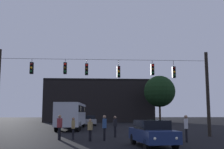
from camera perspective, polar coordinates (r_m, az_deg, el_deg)
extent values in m
plane|color=black|center=(30.74, -2.08, -11.52)|extent=(168.00, 168.00, 0.00)
cylinder|color=black|center=(24.56, 19.20, -3.74)|extent=(0.28, 0.28, 7.08)
cylinder|color=black|center=(23.00, -1.37, 3.09)|extent=(17.26, 0.02, 0.02)
cylinder|color=black|center=(23.50, -16.23, 2.78)|extent=(0.03, 0.03, 0.29)
cube|color=black|center=(23.40, -16.29, 1.28)|extent=(0.26, 0.32, 0.95)
sphere|color=#510A0A|center=(23.27, -16.36, 2.08)|extent=(0.20, 0.20, 0.20)
sphere|color=orange|center=(23.23, -16.39, 1.35)|extent=(0.20, 0.20, 0.20)
sphere|color=#0C4219|center=(23.18, -16.42, 0.62)|extent=(0.20, 0.20, 0.20)
cylinder|color=black|center=(23.07, -9.64, 2.79)|extent=(0.03, 0.03, 0.27)
cube|color=black|center=(22.97, -9.67, 1.29)|extent=(0.26, 0.32, 0.95)
sphere|color=red|center=(22.84, -9.70, 2.10)|extent=(0.20, 0.20, 0.20)
sphere|color=#5B3D0C|center=(22.79, -9.72, 1.36)|extent=(0.20, 0.20, 0.20)
sphere|color=#0C4219|center=(22.75, -9.73, 0.62)|extent=(0.20, 0.20, 0.20)
cylinder|color=black|center=(22.95, -5.25, 2.68)|extent=(0.03, 0.03, 0.35)
cube|color=black|center=(22.84, -5.27, 1.08)|extent=(0.26, 0.32, 0.95)
sphere|color=red|center=(22.72, -5.28, 1.90)|extent=(0.20, 0.20, 0.20)
sphere|color=#5B3D0C|center=(22.67, -5.29, 1.15)|extent=(0.20, 0.20, 0.20)
sphere|color=#0C4219|center=(22.62, -5.30, 0.40)|extent=(0.20, 0.20, 0.20)
cylinder|color=black|center=(23.02, 1.36, 2.39)|extent=(0.03, 0.03, 0.53)
cube|color=black|center=(22.90, 1.37, 0.57)|extent=(0.26, 0.32, 0.95)
sphere|color=#510A0A|center=(22.77, 1.41, 1.38)|extent=(0.20, 0.20, 0.20)
sphere|color=orange|center=(22.72, 1.41, 0.64)|extent=(0.20, 0.20, 0.20)
sphere|color=#0C4219|center=(22.68, 1.41, -0.11)|extent=(0.20, 0.20, 0.20)
cylinder|color=black|center=(23.47, 8.33, 2.55)|extent=(0.03, 0.03, 0.30)
cube|color=black|center=(23.37, 8.36, 1.03)|extent=(0.26, 0.32, 0.95)
sphere|color=red|center=(23.24, 8.44, 1.83)|extent=(0.20, 0.20, 0.20)
sphere|color=#5B3D0C|center=(23.19, 8.46, 1.10)|extent=(0.20, 0.20, 0.20)
sphere|color=#0C4219|center=(23.15, 8.47, 0.37)|extent=(0.20, 0.20, 0.20)
cylinder|color=black|center=(23.90, 12.61, 2.20)|extent=(0.03, 0.03, 0.52)
cube|color=black|center=(23.78, 12.66, 0.46)|extent=(0.26, 0.32, 0.95)
sphere|color=#510A0A|center=(23.66, 12.76, 1.24)|extent=(0.20, 0.20, 0.20)
sphere|color=orange|center=(23.61, 12.79, 0.52)|extent=(0.20, 0.20, 0.20)
sphere|color=#0C4219|center=(23.57, 12.81, -0.20)|extent=(0.20, 0.20, 0.20)
cube|color=#B7BCC6|center=(33.35, -8.31, -8.15)|extent=(2.91, 11.09, 2.50)
cube|color=black|center=(33.35, -8.29, -7.10)|extent=(2.92, 10.43, 0.70)
cylinder|color=black|center=(37.45, -9.36, -10.00)|extent=(0.32, 1.01, 1.00)
cylinder|color=black|center=(37.22, -5.92, -10.07)|extent=(0.32, 1.01, 1.00)
cylinder|color=black|center=(31.35, -10.87, -10.40)|extent=(0.32, 1.01, 1.00)
cylinder|color=black|center=(31.08, -6.76, -10.51)|extent=(0.32, 1.01, 1.00)
cylinder|color=black|center=(29.40, -11.49, -10.56)|extent=(0.32, 1.01, 1.00)
cylinder|color=black|center=(29.12, -7.10, -10.68)|extent=(0.32, 1.01, 1.00)
cube|color=beige|center=(36.63, -7.70, -7.17)|extent=(2.59, 0.89, 0.56)
cube|color=beige|center=(30.62, -8.88, -7.03)|extent=(2.59, 0.89, 0.56)
cube|color=navy|center=(16.55, 8.36, -12.30)|extent=(2.25, 4.47, 0.68)
cube|color=black|center=(16.65, 8.15, -10.21)|extent=(1.82, 2.48, 0.52)
cylinder|color=black|center=(15.53, 12.93, -13.75)|extent=(0.29, 0.66, 0.64)
cylinder|color=black|center=(14.99, 7.18, -14.10)|extent=(0.29, 0.66, 0.64)
cylinder|color=black|center=(18.17, 9.37, -12.95)|extent=(0.29, 0.66, 0.64)
cylinder|color=black|center=(17.71, 4.41, -13.17)|extent=(0.29, 0.66, 0.64)
sphere|color=white|center=(14.79, 13.15, -12.72)|extent=(0.18, 0.18, 0.18)
sphere|color=white|center=(14.38, 8.82, -12.98)|extent=(0.18, 0.18, 0.18)
cube|color=#99999E|center=(42.00, -4.79, -9.61)|extent=(2.22, 4.46, 0.68)
cube|color=black|center=(41.83, -4.76, -8.80)|extent=(1.81, 2.47, 0.52)
cylinder|color=black|center=(43.37, -6.01, -9.99)|extent=(0.28, 0.66, 0.64)
cylinder|color=black|center=(43.50, -3.90, -10.01)|extent=(0.28, 0.66, 0.64)
cylinder|color=black|center=(40.54, -5.75, -10.14)|extent=(0.28, 0.66, 0.64)
cylinder|color=black|center=(40.67, -3.50, -10.16)|extent=(0.28, 0.66, 0.64)
sphere|color=white|center=(44.05, -5.78, -9.51)|extent=(0.18, 0.18, 0.18)
sphere|color=white|center=(44.14, -4.27, -9.53)|extent=(0.18, 0.18, 0.18)
cylinder|color=black|center=(19.80, -1.62, -12.28)|extent=(0.14, 0.14, 0.87)
cylinder|color=black|center=(19.65, -1.55, -12.32)|extent=(0.14, 0.14, 0.87)
cube|color=#2D4C7F|center=(19.68, -1.57, -10.08)|extent=(0.28, 0.39, 0.66)
sphere|color=#8C6B51|center=(19.67, -1.57, -8.78)|extent=(0.24, 0.24, 0.24)
cylinder|color=black|center=(20.71, -10.95, -11.94)|extent=(0.14, 0.14, 0.88)
cylinder|color=black|center=(20.85, -10.73, -11.91)|extent=(0.14, 0.14, 0.88)
cube|color=maroon|center=(20.74, -10.78, -9.79)|extent=(0.36, 0.42, 0.66)
sphere|color=#8C6B51|center=(20.73, -10.75, -8.55)|extent=(0.24, 0.24, 0.24)
cylinder|color=black|center=(20.74, -8.05, -12.12)|extent=(0.14, 0.14, 0.79)
cylinder|color=black|center=(20.90, -8.08, -12.09)|extent=(0.14, 0.14, 0.79)
cube|color=#997F4C|center=(20.78, -8.03, -10.20)|extent=(0.29, 0.39, 0.59)
sphere|color=#8C6B51|center=(20.77, -8.01, -9.08)|extent=(0.21, 0.21, 0.21)
cylinder|color=black|center=(22.54, 0.59, -11.79)|extent=(0.14, 0.14, 0.84)
cylinder|color=black|center=(22.39, 0.69, -11.82)|extent=(0.14, 0.14, 0.84)
cube|color=black|center=(22.42, 0.63, -9.95)|extent=(0.29, 0.39, 0.63)
sphere|color=#8C6B51|center=(22.41, 0.63, -8.86)|extent=(0.23, 0.23, 0.23)
cylinder|color=black|center=(19.40, 15.15, -12.09)|extent=(0.14, 0.14, 0.88)
cylinder|color=black|center=(19.56, 15.18, -12.06)|extent=(0.14, 0.14, 0.88)
cube|color=silver|center=(19.44, 15.08, -9.80)|extent=(0.35, 0.42, 0.66)
sphere|color=#8C6B51|center=(19.43, 15.03, -8.47)|extent=(0.24, 0.24, 0.24)
cylinder|color=black|center=(19.50, -4.65, -12.50)|extent=(0.14, 0.14, 0.75)
cylinder|color=black|center=(19.65, -4.48, -12.47)|extent=(0.14, 0.14, 0.75)
cube|color=#997F4C|center=(19.54, -4.54, -10.56)|extent=(0.35, 0.42, 0.57)
sphere|color=#8C6B51|center=(19.52, -4.53, -9.43)|extent=(0.20, 0.20, 0.20)
cube|color=black|center=(60.48, -2.70, -5.76)|extent=(22.67, 9.50, 8.33)
cube|color=black|center=(60.80, -2.68, -1.60)|extent=(22.67, 9.50, 0.50)
cylinder|color=#2D2116|center=(52.50, 9.89, -7.78)|extent=(0.36, 0.36, 3.85)
sphere|color=black|center=(52.65, 9.79, -3.44)|extent=(5.89, 5.89, 5.89)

